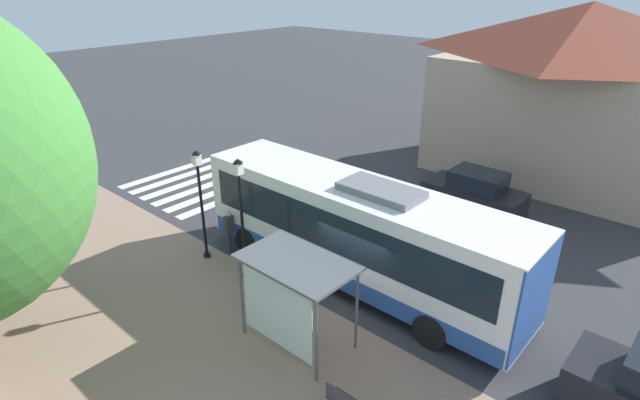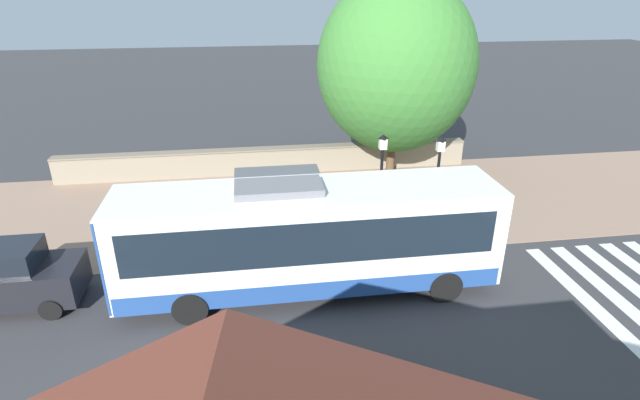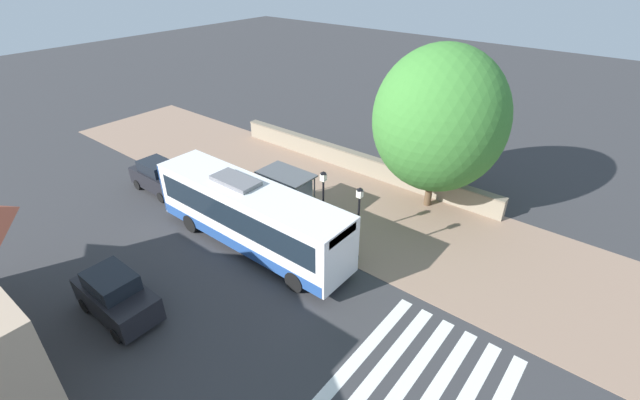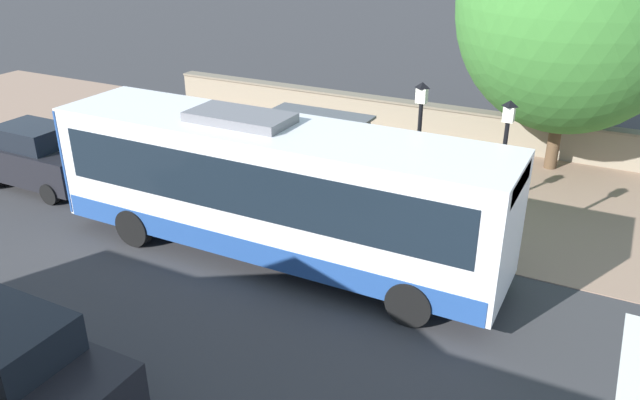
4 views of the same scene
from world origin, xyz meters
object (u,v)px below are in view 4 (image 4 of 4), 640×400
at_px(bus, 273,187).
at_px(street_lamp_far, 418,151).
at_px(parked_car_behind_bus, 38,157).
at_px(pedestrian, 471,232).
at_px(bench, 254,156).
at_px(parked_car_far_lane, 15,377).
at_px(shade_tree, 577,4).
at_px(street_lamp_near, 502,168).
at_px(bus_shelter, 317,130).

relative_size(bus, street_lamp_far, 2.68).
bearing_deg(parked_car_behind_bus, pedestrian, 95.02).
relative_size(bench, parked_car_far_lane, 0.37).
bearing_deg(street_lamp_far, shade_tree, 161.06).
bearing_deg(bus, street_lamp_near, 116.08).
bearing_deg(shade_tree, bus_shelter, -45.61).
relative_size(bus_shelter, parked_car_behind_bus, 0.77).
bearing_deg(pedestrian, bench, -110.66).
distance_m(bench, shade_tree, 11.00).
bearing_deg(street_lamp_near, shade_tree, 177.06).
bearing_deg(bus_shelter, parked_car_behind_bus, -68.75).
xyz_separation_m(bus, street_lamp_far, (-2.30, 2.79, 0.64)).
bearing_deg(bus_shelter, parked_car_far_lane, -0.65).
bearing_deg(parked_car_far_lane, bus_shelter, 179.35).
bearing_deg(bench, bus_shelter, 70.05).
relative_size(parked_car_behind_bus, parked_car_far_lane, 1.00).
distance_m(pedestrian, bench, 8.56).
bearing_deg(street_lamp_near, pedestrian, -24.57).
relative_size(bench, street_lamp_far, 0.35).
relative_size(shade_tree, parked_car_behind_bus, 2.34).
xyz_separation_m(bus_shelter, street_lamp_near, (1.18, 5.48, 0.24)).
xyz_separation_m(bus_shelter, parked_car_far_lane, (10.31, -0.12, -1.16)).
height_order(bus_shelter, parked_car_behind_bus, bus_shelter).
height_order(bench, street_lamp_far, street_lamp_far).
height_order(pedestrian, street_lamp_far, street_lamp_far).
bearing_deg(parked_car_far_lane, pedestrian, 147.90).
distance_m(bus_shelter, bench, 3.49).
bearing_deg(parked_car_far_lane, street_lamp_far, 158.56).
relative_size(shade_tree, parked_car_far_lane, 2.34).
relative_size(street_lamp_far, parked_car_far_lane, 1.06).
height_order(pedestrian, shade_tree, shade_tree).
bearing_deg(bus, street_lamp_far, 129.50).
relative_size(street_lamp_near, shade_tree, 0.43).
height_order(bench, street_lamp_near, street_lamp_near).
bearing_deg(street_lamp_far, bus_shelter, -109.81).
bearing_deg(street_lamp_near, bus_shelter, -102.16).
bearing_deg(bus_shelter, bus, 10.56).
height_order(bench, shade_tree, shade_tree).
height_order(bus_shelter, street_lamp_near, street_lamp_near).
bearing_deg(bus_shelter, pedestrian, 68.94).
relative_size(pedestrian, street_lamp_far, 0.40).
xyz_separation_m(street_lamp_far, parked_car_far_lane, (9.07, -3.56, -1.51)).
bearing_deg(pedestrian, street_lamp_near, 155.43).
xyz_separation_m(street_lamp_near, parked_car_far_lane, (9.13, -5.59, -1.40)).
xyz_separation_m(bench, shade_tree, (-4.66, 8.71, 4.82)).
relative_size(pedestrian, parked_car_far_lane, 0.42).
xyz_separation_m(bus, street_lamp_near, (-2.36, 4.82, 0.53)).
xyz_separation_m(pedestrian, parked_car_behind_bus, (1.16, -13.15, -0.03)).
distance_m(street_lamp_near, parked_car_far_lane, 10.80).
height_order(street_lamp_near, street_lamp_far, street_lamp_far).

